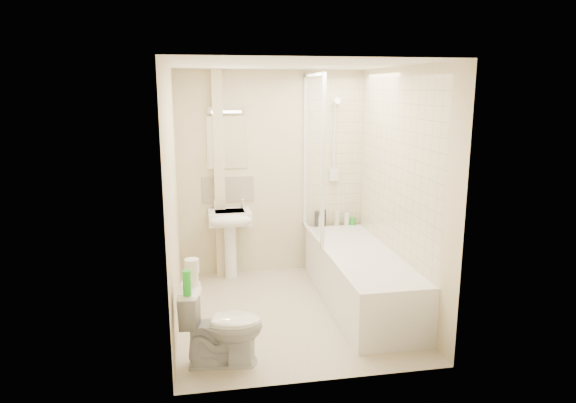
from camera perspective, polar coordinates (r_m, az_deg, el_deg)
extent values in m
plane|color=beige|center=(5.25, 0.30, -12.19)|extent=(2.50, 2.50, 0.00)
cube|color=beige|center=(6.08, -1.83, 3.11)|extent=(2.20, 0.02, 2.40)
cube|color=beige|center=(4.80, -12.70, 0.24)|extent=(0.02, 2.50, 2.40)
cube|color=beige|center=(5.18, 12.37, 1.16)|extent=(0.02, 2.50, 2.40)
cube|color=white|center=(4.77, 0.34, 14.98)|extent=(2.20, 2.50, 0.02)
cube|color=beige|center=(6.19, 5.08, 5.34)|extent=(0.70, 0.01, 1.75)
cube|color=beige|center=(5.24, 11.92, 3.80)|extent=(0.01, 2.10, 1.75)
cube|color=beige|center=(5.97, -7.65, 2.82)|extent=(0.12, 0.12, 2.40)
cube|color=beige|center=(6.05, -6.68, 1.34)|extent=(0.60, 0.02, 0.30)
cube|color=white|center=(5.97, -6.81, 6.53)|extent=(0.46, 0.01, 0.60)
cube|color=silver|center=(5.92, -6.89, 10.07)|extent=(0.42, 0.07, 0.07)
cube|color=white|center=(5.41, 8.01, -8.38)|extent=(0.70, 2.10, 0.55)
cube|color=white|center=(5.34, 8.09, -6.17)|extent=(0.56, 1.96, 0.05)
cube|color=white|center=(5.68, 2.83, 4.98)|extent=(0.01, 0.90, 1.80)
cube|color=white|center=(6.10, 1.92, 5.50)|extent=(0.04, 0.04, 1.80)
cube|color=white|center=(5.25, 3.93, 4.34)|extent=(0.04, 0.04, 1.80)
cube|color=white|center=(5.64, 2.93, 13.88)|extent=(0.04, 0.90, 0.04)
cube|color=white|center=(5.86, 2.74, -3.58)|extent=(0.04, 0.90, 0.03)
cylinder|color=white|center=(6.16, 5.16, 6.46)|extent=(0.02, 0.02, 0.90)
cylinder|color=white|center=(6.22, 5.08, 2.34)|extent=(0.05, 0.05, 0.02)
cylinder|color=white|center=(6.13, 5.25, 10.65)|extent=(0.05, 0.05, 0.02)
cylinder|color=white|center=(6.06, 5.42, 10.91)|extent=(0.08, 0.11, 0.11)
cube|color=white|center=(6.20, 5.11, 2.97)|extent=(0.10, 0.05, 0.14)
cylinder|color=white|center=(6.12, 5.05, 6.90)|extent=(0.01, 0.13, 0.84)
cylinder|color=white|center=(6.08, -6.41, -5.48)|extent=(0.14, 0.14, 0.65)
cube|color=white|center=(5.93, -6.49, -1.73)|extent=(0.48, 0.37, 0.15)
ellipsoid|color=white|center=(5.77, -6.38, -2.14)|extent=(0.48, 0.20, 0.15)
cube|color=silver|center=(5.92, -6.51, -1.21)|extent=(0.33, 0.24, 0.04)
cylinder|color=white|center=(6.00, -8.09, -0.42)|extent=(0.03, 0.03, 0.10)
cylinder|color=white|center=(6.02, -5.09, -0.31)|extent=(0.03, 0.03, 0.10)
sphere|color=white|center=(5.99, -8.11, 0.05)|extent=(0.04, 0.04, 0.04)
sphere|color=white|center=(6.01, -5.10, 0.17)|extent=(0.04, 0.04, 0.04)
cylinder|color=black|center=(6.21, 3.23, -1.96)|extent=(0.06, 0.06, 0.19)
cylinder|color=white|center=(6.23, 3.48, -2.20)|extent=(0.05, 0.05, 0.13)
cylinder|color=black|center=(6.23, 3.97, -1.83)|extent=(0.06, 0.06, 0.21)
cylinder|color=beige|center=(6.28, 5.44, -1.90)|extent=(0.06, 0.06, 0.18)
cylinder|color=silver|center=(6.31, 6.54, -1.96)|extent=(0.06, 0.06, 0.15)
cylinder|color=green|center=(6.34, 7.20, -2.18)|extent=(0.07, 0.07, 0.09)
imported|color=white|center=(4.27, -7.35, -13.46)|extent=(0.50, 0.73, 0.66)
cylinder|color=white|center=(4.18, -10.76, -8.43)|extent=(0.12, 0.12, 0.11)
cylinder|color=white|center=(4.14, -10.63, -7.04)|extent=(0.11, 0.11, 0.11)
cylinder|color=green|center=(3.98, -11.18, -8.86)|extent=(0.06, 0.06, 0.19)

